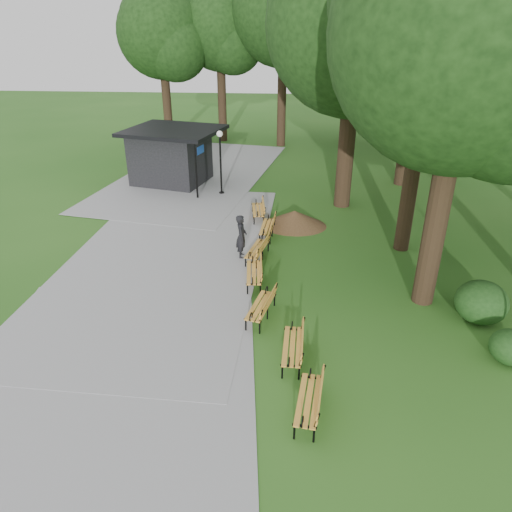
# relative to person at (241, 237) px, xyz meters

# --- Properties ---
(ground) EXTENTS (100.00, 100.00, 0.00)m
(ground) POSITION_rel_person_xyz_m (0.81, -3.03, -0.89)
(ground) COLOR #265919
(ground) RESTS_ON ground
(path) EXTENTS (12.00, 38.00, 0.06)m
(path) POSITION_rel_person_xyz_m (-3.19, -0.03, -0.86)
(path) COLOR #99999C
(path) RESTS_ON ground
(person) EXTENTS (0.48, 0.69, 1.79)m
(person) POSITION_rel_person_xyz_m (0.00, 0.00, 0.00)
(person) COLOR black
(person) RESTS_ON ground
(kiosk) EXTENTS (5.87, 5.40, 3.11)m
(kiosk) POSITION_rel_person_xyz_m (-5.05, 9.43, 0.66)
(kiosk) COLOR black
(kiosk) RESTS_ON ground
(lamp_post) EXTENTS (0.32, 0.32, 3.40)m
(lamp_post) POSITION_rel_person_xyz_m (-1.89, 7.56, 1.53)
(lamp_post) COLOR black
(lamp_post) RESTS_ON ground
(dirt_mound) EXTENTS (2.48, 2.48, 0.73)m
(dirt_mound) POSITION_rel_person_xyz_m (2.08, 3.40, -0.53)
(dirt_mound) COLOR #47301C
(dirt_mound) RESTS_ON ground
(bench_0) EXTENTS (0.88, 1.97, 0.88)m
(bench_0) POSITION_rel_person_xyz_m (2.46, -8.27, -0.45)
(bench_0) COLOR gold
(bench_0) RESTS_ON ground
(bench_1) EXTENTS (0.71, 1.92, 0.88)m
(bench_1) POSITION_rel_person_xyz_m (2.06, -6.23, -0.45)
(bench_1) COLOR gold
(bench_1) RESTS_ON ground
(bench_2) EXTENTS (1.06, 2.00, 0.88)m
(bench_2) POSITION_rel_person_xyz_m (1.05, -4.25, -0.45)
(bench_2) COLOR gold
(bench_2) RESTS_ON ground
(bench_3) EXTENTS (0.80, 1.95, 0.88)m
(bench_3) POSITION_rel_person_xyz_m (0.66, -2.07, -0.45)
(bench_3) COLOR gold
(bench_3) RESTS_ON ground
(bench_4) EXTENTS (1.04, 1.99, 0.88)m
(bench_4) POSITION_rel_person_xyz_m (0.63, -0.14, -0.45)
(bench_4) COLOR gold
(bench_4) RESTS_ON ground
(bench_5) EXTENTS (0.76, 1.94, 0.88)m
(bench_5) POSITION_rel_person_xyz_m (0.90, 2.11, -0.45)
(bench_5) COLOR gold
(bench_5) RESTS_ON ground
(bench_6) EXTENTS (0.87, 1.96, 0.88)m
(bench_6) POSITION_rel_person_xyz_m (0.35, 4.14, -0.45)
(bench_6) COLOR gold
(bench_6) RESTS_ON ground
(lawn_tree_0) EXTENTS (7.51, 7.51, 11.97)m
(lawn_tree_0) POSITION_rel_person_xyz_m (6.42, -2.79, 7.28)
(lawn_tree_0) COLOR black
(lawn_tree_0) RESTS_ON ground
(lawn_tree_1) EXTENTS (5.68, 5.68, 9.41)m
(lawn_tree_1) POSITION_rel_person_xyz_m (6.50, 1.30, 5.63)
(lawn_tree_1) COLOR black
(lawn_tree_1) RESTS_ON ground
(lawn_tree_2) EXTENTS (7.98, 7.98, 12.33)m
(lawn_tree_2) POSITION_rel_person_xyz_m (4.47, 6.26, 7.41)
(lawn_tree_2) COLOR black
(lawn_tree_2) RESTS_ON ground
(lawn_tree_4) EXTENTS (7.57, 7.57, 13.14)m
(lawn_tree_4) POSITION_rel_person_xyz_m (8.17, 10.09, 8.40)
(lawn_tree_4) COLOR black
(lawn_tree_4) RESTS_ON ground
(tree_backdrop) EXTENTS (37.25, 9.94, 16.45)m
(tree_backdrop) POSITION_rel_person_xyz_m (7.38, 19.84, 7.33)
(tree_backdrop) COLOR black
(tree_backdrop) RESTS_ON ground
(shrub_0) EXTENTS (1.59, 1.59, 1.35)m
(shrub_0) POSITION_rel_person_xyz_m (7.87, -3.88, -0.89)
(shrub_0) COLOR #193D14
(shrub_0) RESTS_ON ground
(shrub_2) EXTENTS (1.14, 1.14, 0.97)m
(shrub_2) POSITION_rel_person_xyz_m (8.03, -5.87, -0.89)
(shrub_2) COLOR #193D14
(shrub_2) RESTS_ON ground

